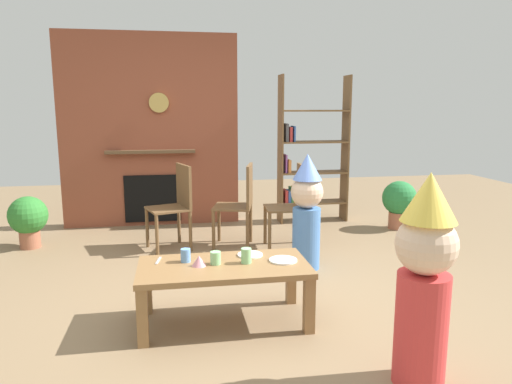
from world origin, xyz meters
name	(u,v)px	position (x,y,z in m)	size (l,w,h in m)	color
ground_plane	(246,297)	(0.00, 0.00, 0.00)	(12.00, 12.00, 0.00)	#846B4C
brick_fireplace_feature	(150,132)	(-0.82, 2.60, 1.19)	(2.20, 0.28, 2.40)	brown
bookshelf	(308,156)	(1.19, 2.40, 0.86)	(0.90, 0.28, 1.90)	brown
coffee_table	(224,273)	(-0.22, -0.41, 0.36)	(1.18, 0.59, 0.43)	olive
paper_cup_near_left	(246,256)	(-0.06, -0.41, 0.48)	(0.07, 0.07, 0.11)	#8CD18C
paper_cup_near_right	(186,255)	(-0.48, -0.31, 0.47)	(0.07, 0.07, 0.09)	#669EE0
paper_cup_center	(216,258)	(-0.27, -0.40, 0.47)	(0.07, 0.07, 0.09)	#8CD18C
paper_plate_front	(283,260)	(0.21, -0.41, 0.43)	(0.20, 0.20, 0.01)	white
paper_plate_rear	(250,255)	(-0.01, -0.25, 0.43)	(0.19, 0.19, 0.01)	white
birthday_cake_slice	(199,261)	(-0.39, -0.41, 0.46)	(0.10, 0.10, 0.07)	pink
table_fork	(158,261)	(-0.67, -0.26, 0.43)	(0.15, 0.02, 0.01)	silver
child_with_cone_hat	(424,275)	(0.76, -1.33, 0.62)	(0.33, 0.33, 1.18)	#D13838
child_in_pink	(307,209)	(0.66, 0.60, 0.57)	(0.30, 0.30, 1.08)	#4C7FC6
dining_chair_left	(176,201)	(-0.53, 1.45, 0.51)	(0.51, 0.51, 0.90)	brown
dining_chair_middle	(241,200)	(0.16, 1.39, 0.51)	(0.49, 0.49, 0.90)	brown
dining_chair_right	(293,201)	(0.69, 1.25, 0.51)	(0.42, 0.42, 0.90)	brown
potted_plant_tall	(399,201)	(2.20, 1.82, 0.35)	(0.42, 0.42, 0.60)	#9E5B42
potted_plant_short	(28,218)	(-2.10, 1.73, 0.33)	(0.41, 0.41, 0.56)	#9E5B42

